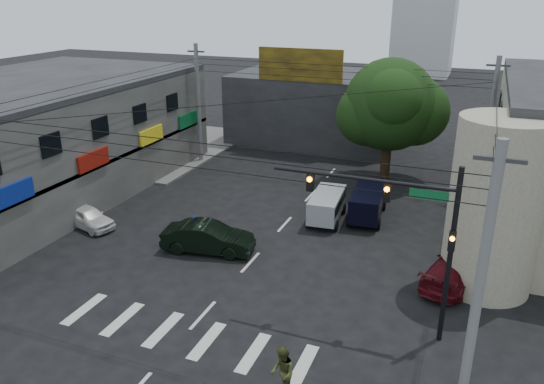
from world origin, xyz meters
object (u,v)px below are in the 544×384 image
Objects in this scene: utility_pole_far_left at (199,105)px; navy_van at (368,204)px; traffic_gantry at (407,222)px; utility_pole_near_right at (479,286)px; traffic_officer at (196,230)px; pedestrian_olive at (282,372)px; dark_sedan at (208,238)px; maroon_sedan at (453,270)px; utility_pole_far_right at (489,129)px; white_compact at (88,217)px; street_tree at (390,105)px; silver_minivan at (327,207)px.

utility_pole_far_left is 16.44m from navy_van.
utility_pole_near_right is at bearing -52.58° from traffic_gantry.
traffic_gantry is 4.36× the size of traffic_officer.
utility_pole_near_right is 4.76× the size of pedestrian_olive.
navy_van is at bearing -22.73° from utility_pole_far_left.
dark_sedan is 0.97× the size of maroon_sedan.
maroon_sedan is (-0.85, -12.37, -3.90)m from utility_pole_far_right.
utility_pole_far_right is 19.65m from traffic_officer.
utility_pole_near_right is 5.57× the size of traffic_officer.
traffic_gantry is at bearing -85.75° from white_compact.
maroon_sedan is at bearing -67.07° from street_tree.
navy_van is 16.03m from pedestrian_olive.
traffic_officer is (-7.87, -6.98, -0.07)m from navy_van.
maroon_sedan is (5.65, -13.37, -4.77)m from street_tree.
traffic_gantry is 19.11m from white_compact.
dark_sedan is at bearing -170.17° from pedestrian_olive.
maroon_sedan is 10.97m from pedestrian_olive.
silver_minivan is at bearing 159.43° from pedestrian_olive.
dark_sedan is at bearing -133.64° from utility_pole_far_right.
navy_van is at bearing -52.21° from dark_sedan.
utility_pole_far_left is 14.11m from white_compact.
navy_van is at bearing -48.57° from white_compact.
street_tree is at bearing 20.94° from traffic_officer.
street_tree is 6.63m from utility_pole_far_right.
utility_pole_far_right is 23.21m from pedestrian_olive.
silver_minivan is 2.53m from navy_van.
utility_pole_near_right is 2.34× the size of white_compact.
utility_pole_near_right is at bearing -73.18° from street_tree.
navy_van is at bearing 113.50° from utility_pole_near_right.
utility_pole_near_right is 1.00× the size of utility_pole_far_left.
pedestrian_olive is at bearing -174.27° from silver_minivan.
navy_van is (-5.37, 6.18, 0.19)m from maroon_sedan.
navy_van is at bearing -34.16° from maroon_sedan.
silver_minivan is at bearing 116.02° from navy_van.
street_tree is at bearing -17.32° from silver_minivan.
dark_sedan is 1.25× the size of silver_minivan.
navy_van is at bearing 150.92° from pedestrian_olive.
traffic_gantry is at bearing -166.42° from navy_van.
white_compact is at bearing 161.65° from utility_pole_near_right.
utility_pole_near_right reaches higher than silver_minivan.
utility_pole_far_right reaches higher than navy_van.
utility_pole_far_left reaches higher than white_compact.
pedestrian_olive is at bearing -87.99° from street_tree.
utility_pole_far_left is at bearing 135.69° from utility_pole_near_right.
street_tree is at bearing -2.36° from navy_van.
utility_pole_near_right is 1.00× the size of utility_pole_far_right.
utility_pole_near_right is 20.50m from utility_pole_far_right.
traffic_gantry is 4.41m from utility_pole_near_right.
street_tree is 0.95× the size of utility_pole_far_right.
white_compact is at bearing 142.22° from traffic_officer.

